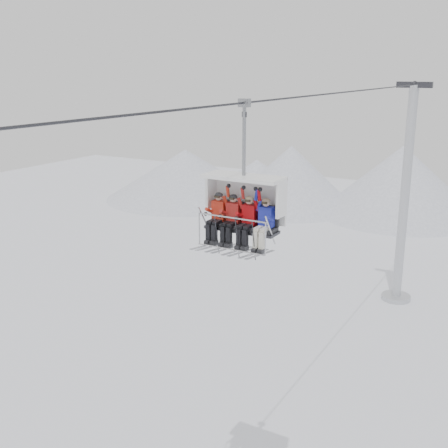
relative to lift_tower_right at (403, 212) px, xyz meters
The scene contains 8 objects.
ridgeline 20.33m from the lift_tower_right, 94.51° to the left, with size 72.00×21.00×7.00m.
lift_tower_right is the anchor object (origin of this frame).
haul_cable 23.25m from the lift_tower_right, 90.00° to the right, with size 0.06×0.06×50.00m, color #2C2D31.
chairlift_carrier 21.37m from the lift_tower_right, 90.00° to the right, with size 2.23×1.17×3.98m.
skier_far_left 21.58m from the lift_tower_right, 91.99° to the right, with size 0.38×1.69×1.54m.
skier_center_left 21.57m from the lift_tower_right, 90.72° to the right, with size 0.38×1.69×1.54m.
skier_center_right 21.57m from the lift_tower_right, 89.36° to the right, with size 0.38×1.69×1.54m.
skier_far_right 21.58m from the lift_tower_right, 88.00° to the right, with size 0.38×1.69×1.54m.
Camera 1 is at (7.03, -12.24, 14.14)m, focal length 45.00 mm.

